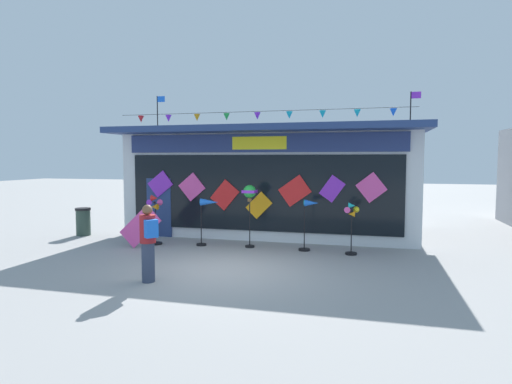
# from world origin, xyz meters

# --- Properties ---
(ground_plane) EXTENTS (80.00, 80.00, 0.00)m
(ground_plane) POSITION_xyz_m (0.00, 0.00, 0.00)
(ground_plane) COLOR #9E9B99
(kite_shop_building) EXTENTS (10.25, 5.20, 5.10)m
(kite_shop_building) POSITION_xyz_m (-0.07, 5.67, 1.88)
(kite_shop_building) COLOR silver
(kite_shop_building) RESTS_ON ground_plane
(wind_spinner_far_left) EXTENTS (0.46, 0.39, 1.55)m
(wind_spinner_far_left) POSITION_xyz_m (-3.07, 2.28, 1.01)
(wind_spinner_far_left) COLOR black
(wind_spinner_far_left) RESTS_ON ground_plane
(wind_spinner_left) EXTENTS (0.71, 0.30, 1.46)m
(wind_spinner_left) POSITION_xyz_m (-1.41, 2.49, 1.11)
(wind_spinner_left) COLOR black
(wind_spinner_left) RESTS_ON ground_plane
(wind_spinner_center_left) EXTENTS (0.39, 0.39, 1.88)m
(wind_spinner_center_left) POSITION_xyz_m (-0.11, 2.62, 1.57)
(wind_spinner_center_left) COLOR black
(wind_spinner_center_left) RESTS_ON ground_plane
(wind_spinner_center_right) EXTENTS (0.57, 0.33, 1.49)m
(wind_spinner_center_right) POSITION_xyz_m (1.68, 2.59, 0.99)
(wind_spinner_center_right) COLOR black
(wind_spinner_center_right) RESTS_ON ground_plane
(wind_spinner_right) EXTENTS (0.40, 0.32, 1.46)m
(wind_spinner_right) POSITION_xyz_m (2.89, 2.37, 0.96)
(wind_spinner_right) COLOR black
(wind_spinner_right) RESTS_ON ground_plane
(person_near_camera) EXTENTS (0.47, 0.45, 1.68)m
(person_near_camera) POSITION_xyz_m (-1.21, -1.49, 0.89)
(person_near_camera) COLOR #333D56
(person_near_camera) RESTS_ON ground_plane
(trash_bin) EXTENTS (0.52, 0.52, 0.96)m
(trash_bin) POSITION_xyz_m (-6.27, 3.09, 0.49)
(trash_bin) COLOR #2D4238
(trash_bin) RESTS_ON ground_plane
(display_kite_on_ground) EXTENTS (1.30, 0.20, 1.30)m
(display_kite_on_ground) POSITION_xyz_m (-3.23, 1.67, 0.65)
(display_kite_on_ground) COLOR #EA4CA3
(display_kite_on_ground) RESTS_ON ground_plane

